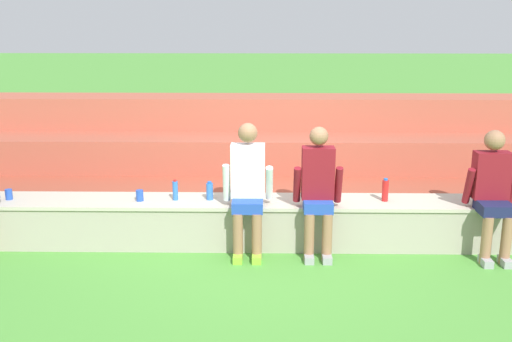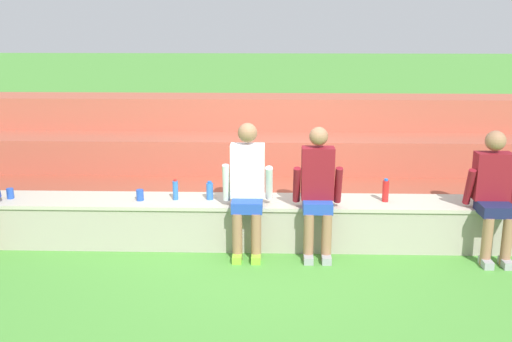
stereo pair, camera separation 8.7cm
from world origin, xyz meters
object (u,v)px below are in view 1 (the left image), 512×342
(plastic_cup_right_end, at_px, (9,194))
(water_bottle_near_right, at_px, (385,190))
(plastic_cup_middle, at_px, (140,195))
(water_bottle_near_left, at_px, (175,190))
(person_center, at_px, (318,188))
(person_right_of_center, at_px, (493,190))
(person_left_of_center, at_px, (248,185))
(water_bottle_mid_right, at_px, (210,191))

(plastic_cup_right_end, bearing_deg, water_bottle_near_right, 0.24)
(water_bottle_near_right, xyz_separation_m, plastic_cup_middle, (-2.79, -0.05, -0.06))
(plastic_cup_right_end, bearing_deg, water_bottle_near_left, 0.41)
(person_center, distance_m, person_right_of_center, 1.88)
(plastic_cup_right_end, bearing_deg, person_center, -4.67)
(person_center, bearing_deg, water_bottle_near_right, 21.07)
(person_left_of_center, distance_m, plastic_cup_middle, 1.28)
(water_bottle_near_left, relative_size, plastic_cup_right_end, 2.01)
(water_bottle_near_right, height_order, plastic_cup_middle, water_bottle_near_right)
(person_center, height_order, water_bottle_near_right, person_center)
(water_bottle_mid_right, xyz_separation_m, plastic_cup_middle, (-0.79, -0.06, -0.04))
(plastic_cup_right_end, bearing_deg, person_right_of_center, -3.07)
(water_bottle_near_left, bearing_deg, water_bottle_near_right, 0.10)
(water_bottle_near_right, distance_m, water_bottle_near_left, 2.39)
(person_right_of_center, relative_size, plastic_cup_right_end, 11.59)
(person_right_of_center, distance_m, water_bottle_mid_right, 3.11)
(water_bottle_mid_right, bearing_deg, person_center, -14.88)
(person_right_of_center, height_order, plastic_cup_middle, person_right_of_center)
(person_center, xyz_separation_m, water_bottle_near_right, (0.79, 0.30, -0.11))
(person_right_of_center, relative_size, water_bottle_near_right, 5.24)
(water_bottle_mid_right, bearing_deg, plastic_cup_middle, -175.57)
(person_center, relative_size, plastic_cup_right_end, 11.88)
(person_left_of_center, distance_m, water_bottle_near_left, 0.89)
(water_bottle_near_right, relative_size, plastic_cup_middle, 2.11)
(person_left_of_center, xyz_separation_m, plastic_cup_middle, (-1.24, 0.23, -0.19))
(person_left_of_center, xyz_separation_m, water_bottle_near_left, (-0.84, 0.27, -0.14))
(person_right_of_center, bearing_deg, water_bottle_mid_right, 174.01)
(plastic_cup_right_end, bearing_deg, water_bottle_mid_right, 0.85)
(person_right_of_center, bearing_deg, plastic_cup_right_end, 176.93)
(water_bottle_mid_right, relative_size, plastic_cup_right_end, 1.78)
(person_left_of_center, height_order, person_right_of_center, person_left_of_center)
(person_right_of_center, bearing_deg, person_center, 179.91)
(water_bottle_near_right, distance_m, plastic_cup_right_end, 4.31)
(water_bottle_near_left, height_order, water_bottle_mid_right, water_bottle_near_left)
(person_left_of_center, relative_size, water_bottle_near_left, 6.02)
(person_left_of_center, distance_m, plastic_cup_right_end, 2.77)
(person_right_of_center, xyz_separation_m, water_bottle_near_right, (-1.09, 0.31, -0.10))
(plastic_cup_middle, bearing_deg, water_bottle_near_left, 5.83)
(water_bottle_near_right, distance_m, water_bottle_mid_right, 2.00)
(person_left_of_center, height_order, water_bottle_mid_right, person_left_of_center)
(person_right_of_center, xyz_separation_m, water_bottle_near_left, (-3.49, 0.30, -0.11))
(person_center, height_order, water_bottle_mid_right, person_center)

